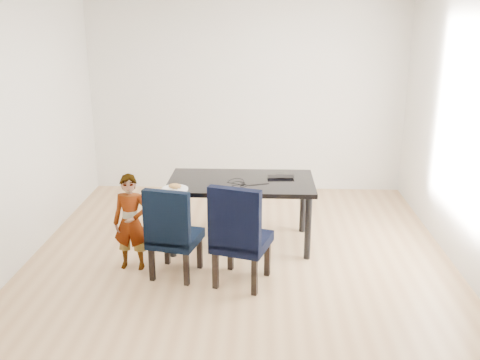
{
  "coord_description": "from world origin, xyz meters",
  "views": [
    {
      "loc": [
        0.22,
        -5.11,
        2.53
      ],
      "look_at": [
        0.0,
        0.2,
        0.85
      ],
      "focal_mm": 40.0,
      "sensor_mm": 36.0,
      "label": 1
    }
  ],
  "objects_px": {
    "laptop": "(280,176)",
    "chair_right": "(242,233)",
    "plate": "(175,189)",
    "child": "(131,222)",
    "dining_table": "(241,212)",
    "chair_left": "(175,230)"
  },
  "relations": [
    {
      "from": "plate",
      "to": "dining_table",
      "type": "bearing_deg",
      "value": 27.24
    },
    {
      "from": "child",
      "to": "plate",
      "type": "xyz_separation_m",
      "value": [
        0.41,
        0.3,
        0.26
      ]
    },
    {
      "from": "child",
      "to": "laptop",
      "type": "height_order",
      "value": "child"
    },
    {
      "from": "dining_table",
      "to": "laptop",
      "type": "height_order",
      "value": "laptop"
    },
    {
      "from": "child",
      "to": "chair_right",
      "type": "bearing_deg",
      "value": -10.56
    },
    {
      "from": "chair_right",
      "to": "plate",
      "type": "relative_size",
      "value": 3.68
    },
    {
      "from": "dining_table",
      "to": "laptop",
      "type": "distance_m",
      "value": 0.6
    },
    {
      "from": "dining_table",
      "to": "child",
      "type": "distance_m",
      "value": 1.27
    },
    {
      "from": "laptop",
      "to": "chair_right",
      "type": "bearing_deg",
      "value": 65.97
    },
    {
      "from": "plate",
      "to": "laptop",
      "type": "xyz_separation_m",
      "value": [
        1.12,
        0.5,
        0.0
      ]
    },
    {
      "from": "laptop",
      "to": "plate",
      "type": "bearing_deg",
      "value": 20.42
    },
    {
      "from": "chair_left",
      "to": "plate",
      "type": "bearing_deg",
      "value": 111.29
    },
    {
      "from": "chair_right",
      "to": "plate",
      "type": "bearing_deg",
      "value": 159.35
    },
    {
      "from": "chair_right",
      "to": "child",
      "type": "bearing_deg",
      "value": -175.86
    },
    {
      "from": "chair_left",
      "to": "laptop",
      "type": "xyz_separation_m",
      "value": [
        1.05,
        0.93,
        0.29
      ]
    },
    {
      "from": "chair_right",
      "to": "child",
      "type": "xyz_separation_m",
      "value": [
        -1.13,
        0.26,
        -0.02
      ]
    },
    {
      "from": "dining_table",
      "to": "chair_right",
      "type": "xyz_separation_m",
      "value": [
        0.04,
        -0.91,
        0.14
      ]
    },
    {
      "from": "chair_right",
      "to": "laptop",
      "type": "xyz_separation_m",
      "value": [
        0.39,
        1.06,
        0.25
      ]
    },
    {
      "from": "dining_table",
      "to": "laptop",
      "type": "bearing_deg",
      "value": 19.15
    },
    {
      "from": "dining_table",
      "to": "plate",
      "type": "height_order",
      "value": "plate"
    },
    {
      "from": "chair_right",
      "to": "child",
      "type": "height_order",
      "value": "chair_right"
    },
    {
      "from": "chair_left",
      "to": "plate",
      "type": "height_order",
      "value": "chair_left"
    }
  ]
}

